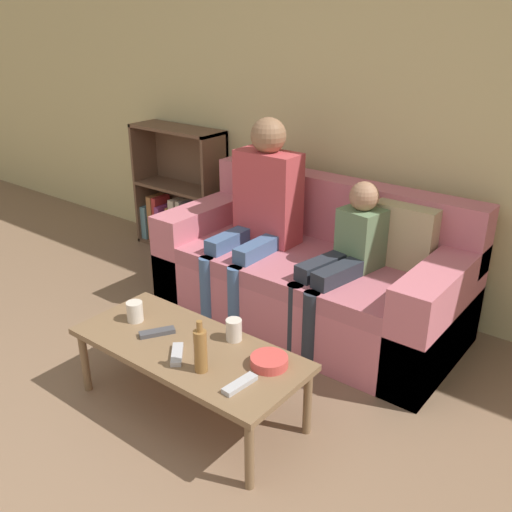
% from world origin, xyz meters
% --- Properties ---
extents(wall_back, '(12.00, 0.06, 2.60)m').
position_xyz_m(wall_back, '(0.00, 2.82, 1.30)').
color(wall_back, beige).
rests_on(wall_back, ground_plane).
extents(couch, '(1.85, 0.86, 0.84)m').
position_xyz_m(couch, '(-0.10, 2.30, 0.29)').
color(couch, '#D1707F').
rests_on(couch, ground_plane).
extents(bookshelf, '(0.79, 0.28, 0.98)m').
position_xyz_m(bookshelf, '(-1.58, 2.67, 0.36)').
color(bookshelf, brown).
rests_on(bookshelf, ground_plane).
extents(coffee_table, '(1.14, 0.50, 0.37)m').
position_xyz_m(coffee_table, '(-0.07, 1.19, 0.33)').
color(coffee_table, brown).
rests_on(coffee_table, ground_plane).
extents(person_adult, '(0.40, 0.61, 1.22)m').
position_xyz_m(person_adult, '(-0.45, 2.23, 0.71)').
color(person_adult, '#476693').
rests_on(person_adult, ground_plane).
extents(person_child, '(0.32, 0.63, 0.95)m').
position_xyz_m(person_child, '(0.17, 2.17, 0.54)').
color(person_child, '#282D38').
rests_on(person_child, ground_plane).
extents(cup_near, '(0.08, 0.08, 0.11)m').
position_xyz_m(cup_near, '(0.06, 1.36, 0.42)').
color(cup_near, silver).
rests_on(cup_near, coffee_table).
extents(cup_far, '(0.08, 0.08, 0.10)m').
position_xyz_m(cup_far, '(-0.45, 1.19, 0.42)').
color(cup_far, silver).
rests_on(cup_far, coffee_table).
extents(tv_remote_0, '(0.06, 0.17, 0.02)m').
position_xyz_m(tv_remote_0, '(0.31, 1.09, 0.38)').
color(tv_remote_0, '#B7B7BC').
rests_on(tv_remote_0, coffee_table).
extents(tv_remote_1, '(0.13, 0.17, 0.02)m').
position_xyz_m(tv_remote_1, '(-0.26, 1.17, 0.38)').
color(tv_remote_1, '#47474C').
rests_on(tv_remote_1, coffee_table).
extents(tv_remote_2, '(0.15, 0.16, 0.02)m').
position_xyz_m(tv_remote_2, '(-0.05, 1.09, 0.38)').
color(tv_remote_2, '#B7B7BC').
rests_on(tv_remote_2, coffee_table).
extents(snack_bowl, '(0.17, 0.17, 0.05)m').
position_xyz_m(snack_bowl, '(0.32, 1.29, 0.39)').
color(snack_bowl, '#DB4C47').
rests_on(snack_bowl, coffee_table).
extents(bottle, '(0.06, 0.06, 0.24)m').
position_xyz_m(bottle, '(0.11, 1.08, 0.47)').
color(bottle, olive).
rests_on(bottle, coffee_table).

